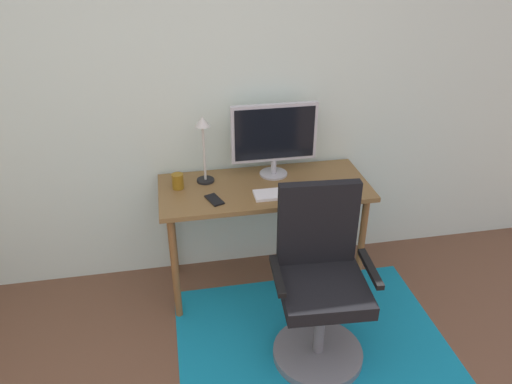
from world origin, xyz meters
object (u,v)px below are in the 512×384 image
monitor (274,135)px  office_chair (320,291)px  desk (264,199)px  computer_mouse (342,186)px  cell_phone (214,200)px  desk_lamp (203,140)px  keyboard (289,193)px  coffee_cup (178,181)px

monitor → office_chair: size_ratio=0.53×
desk → computer_mouse: computer_mouse is taller
computer_mouse → cell_phone: (-0.79, -0.00, -0.01)m
monitor → office_chair: (0.09, -0.80, -0.60)m
desk → desk_lamp: size_ratio=3.03×
keyboard → coffee_cup: coffee_cup is taller
cell_phone → computer_mouse: bearing=-20.1°
coffee_cup → office_chair: (0.71, -0.73, -0.38)m
keyboard → computer_mouse: computer_mouse is taller
keyboard → computer_mouse: (0.34, 0.01, 0.01)m
cell_phone → office_chair: bearing=-66.7°
cell_phone → desk_lamp: (-0.03, 0.25, 0.28)m
monitor → computer_mouse: monitor is taller
computer_mouse → desk_lamp: size_ratio=0.24×
desk → desk_lamp: (-0.36, 0.13, 0.38)m
monitor → computer_mouse: 0.53m
desk → keyboard: bearing=-46.9°
monitor → cell_phone: size_ratio=3.90×
computer_mouse → coffee_cup: size_ratio=1.08×
desk → cell_phone: bearing=-158.6°
computer_mouse → cell_phone: 0.79m
desk → cell_phone: size_ratio=9.35×
desk → keyboard: size_ratio=3.04×
desk → keyboard: keyboard is taller
computer_mouse → office_chair: office_chair is taller
keyboard → coffee_cup: (-0.66, 0.20, 0.04)m
monitor → desk_lamp: monitor is taller
cell_phone → desk_lamp: size_ratio=0.32×
coffee_cup → desk: bearing=-7.2°
desk_lamp → coffee_cup: bearing=-161.2°
coffee_cup → desk_lamp: desk_lamp is taller
monitor → computer_mouse: size_ratio=5.25×
cell_phone → keyboard: bearing=-21.2°
keyboard → desk_lamp: desk_lamp is taller
computer_mouse → office_chair: bearing=-117.9°
computer_mouse → cell_phone: size_ratio=0.74×
keyboard → computer_mouse: size_ratio=4.13×
computer_mouse → cell_phone: bearing=-179.8°
desk → monitor: 0.40m
keyboard → cell_phone: (-0.45, 0.01, -0.00)m
keyboard → office_chair: (0.05, -0.53, -0.34)m
computer_mouse → desk_lamp: bearing=162.9°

